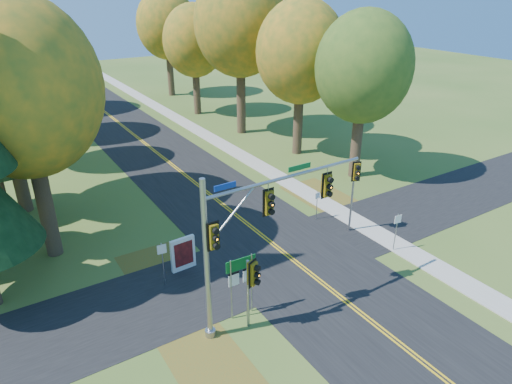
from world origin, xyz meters
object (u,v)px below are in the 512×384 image
traffic_mast (250,227)px  info_kiosk (183,254)px  east_signal_pole (355,179)px  route_sign_cluster (241,275)px

traffic_mast → info_kiosk: bearing=98.7°
info_kiosk → east_signal_pole: bearing=-13.5°
east_signal_pole → info_kiosk: size_ratio=2.45×
info_kiosk → traffic_mast: bearing=-83.9°
traffic_mast → east_signal_pole: traffic_mast is taller
east_signal_pole → info_kiosk: bearing=-168.8°
east_signal_pole → route_sign_cluster: size_ratio=1.48×
east_signal_pole → route_sign_cluster: 10.28m
traffic_mast → east_signal_pole: size_ratio=1.77×
route_sign_cluster → info_kiosk: (-0.76, 4.90, -1.29)m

